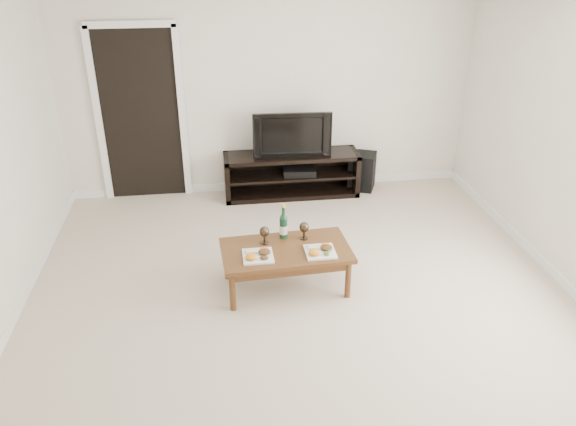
{
  "coord_description": "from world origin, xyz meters",
  "views": [
    {
      "loc": [
        -0.69,
        -3.95,
        3.02
      ],
      "look_at": [
        -0.06,
        0.6,
        0.7
      ],
      "focal_mm": 35.0,
      "sensor_mm": 36.0,
      "label": 1
    }
  ],
  "objects_px": {
    "media_console": "(291,174)",
    "television": "(292,133)",
    "coffee_table": "(286,268)",
    "subwoofer": "(362,171)"
  },
  "relations": [
    {
      "from": "media_console",
      "to": "subwoofer",
      "type": "distance_m",
      "value": 0.94
    },
    {
      "from": "media_console",
      "to": "subwoofer",
      "type": "relative_size",
      "value": 3.52
    },
    {
      "from": "television",
      "to": "coffee_table",
      "type": "distance_m",
      "value": 2.17
    },
    {
      "from": "media_console",
      "to": "coffee_table",
      "type": "relative_size",
      "value": 1.43
    },
    {
      "from": "media_console",
      "to": "coffee_table",
      "type": "distance_m",
      "value": 2.09
    },
    {
      "from": "media_console",
      "to": "coffee_table",
      "type": "bearing_deg",
      "value": -99.53
    },
    {
      "from": "television",
      "to": "coffee_table",
      "type": "bearing_deg",
      "value": -96.97
    },
    {
      "from": "media_console",
      "to": "subwoofer",
      "type": "height_order",
      "value": "media_console"
    },
    {
      "from": "television",
      "to": "coffee_table",
      "type": "xyz_separation_m",
      "value": [
        -0.35,
        -2.06,
        -0.61
      ]
    },
    {
      "from": "media_console",
      "to": "television",
      "type": "height_order",
      "value": "television"
    }
  ]
}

